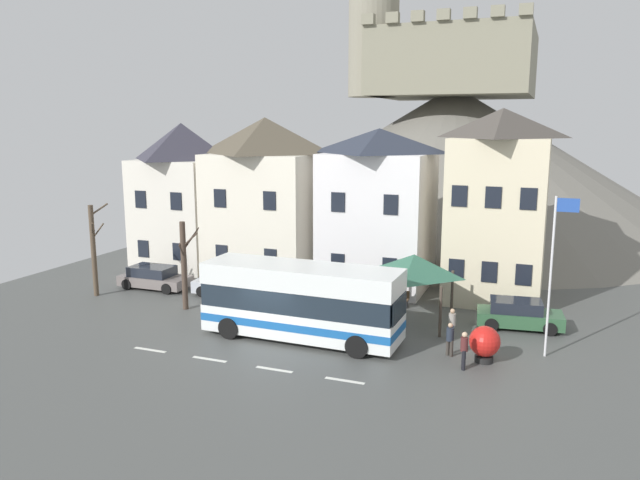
{
  "coord_description": "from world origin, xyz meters",
  "views": [
    {
      "loc": [
        11.55,
        -22.93,
        9.76
      ],
      "look_at": [
        0.9,
        4.67,
        4.07
      ],
      "focal_mm": 34.27,
      "sensor_mm": 36.0,
      "label": 1
    }
  ],
  "objects_px": {
    "flagpole": "(553,265)",
    "parked_car_01": "(154,277)",
    "townhouse_03": "(498,204)",
    "bare_tree_01": "(184,264)",
    "townhouse_01": "(266,198)",
    "hilltop_castle": "(451,154)",
    "transit_bus": "(302,302)",
    "bare_tree_00": "(94,249)",
    "pedestrian_00": "(464,349)",
    "public_bench": "(396,298)",
    "townhouse_00": "(184,197)",
    "pedestrian_01": "(452,322)",
    "pedestrian_02": "(450,338)",
    "townhouse_02": "(378,209)",
    "harbour_buoy": "(485,343)",
    "parked_car_02": "(229,284)",
    "bus_shelter": "(414,265)",
    "parked_car_00": "(518,314)"
  },
  "relations": [
    {
      "from": "flagpole",
      "to": "parked_car_01",
      "type": "bearing_deg",
      "value": 171.96
    },
    {
      "from": "townhouse_03",
      "to": "bare_tree_01",
      "type": "bearing_deg",
      "value": -150.22
    },
    {
      "from": "townhouse_01",
      "to": "bare_tree_01",
      "type": "bearing_deg",
      "value": -95.67
    },
    {
      "from": "hilltop_castle",
      "to": "transit_bus",
      "type": "distance_m",
      "value": 33.24
    },
    {
      "from": "transit_bus",
      "to": "bare_tree_00",
      "type": "bearing_deg",
      "value": 171.34
    },
    {
      "from": "parked_car_01",
      "to": "pedestrian_00",
      "type": "distance_m",
      "value": 19.95
    },
    {
      "from": "townhouse_01",
      "to": "public_bench",
      "type": "xyz_separation_m",
      "value": [
        9.5,
        -3.7,
        -4.58
      ]
    },
    {
      "from": "townhouse_01",
      "to": "pedestrian_00",
      "type": "bearing_deg",
      "value": -38.11
    },
    {
      "from": "townhouse_00",
      "to": "flagpole",
      "type": "bearing_deg",
      "value": -19.74
    },
    {
      "from": "transit_bus",
      "to": "parked_car_01",
      "type": "height_order",
      "value": "transit_bus"
    },
    {
      "from": "pedestrian_01",
      "to": "pedestrian_02",
      "type": "height_order",
      "value": "pedestrian_01"
    },
    {
      "from": "townhouse_02",
      "to": "pedestrian_02",
      "type": "relative_size",
      "value": 6.47
    },
    {
      "from": "flagpole",
      "to": "harbour_buoy",
      "type": "distance_m",
      "value": 4.28
    },
    {
      "from": "public_bench",
      "to": "pedestrian_01",
      "type": "bearing_deg",
      "value": -48.59
    },
    {
      "from": "flagpole",
      "to": "parked_car_02",
      "type": "bearing_deg",
      "value": 168.55
    },
    {
      "from": "parked_car_01",
      "to": "pedestrian_00",
      "type": "xyz_separation_m",
      "value": [
        19.09,
        -5.81,
        0.19
      ]
    },
    {
      "from": "bare_tree_01",
      "to": "bus_shelter",
      "type": "bearing_deg",
      "value": 10.55
    },
    {
      "from": "hilltop_castle",
      "to": "pedestrian_02",
      "type": "height_order",
      "value": "hilltop_castle"
    },
    {
      "from": "pedestrian_02",
      "to": "townhouse_03",
      "type": "bearing_deg",
      "value": 85.36
    },
    {
      "from": "pedestrian_00",
      "to": "harbour_buoy",
      "type": "relative_size",
      "value": 1.03
    },
    {
      "from": "townhouse_00",
      "to": "hilltop_castle",
      "type": "xyz_separation_m",
      "value": [
        14.09,
        22.65,
        2.05
      ]
    },
    {
      "from": "townhouse_02",
      "to": "bus_shelter",
      "type": "relative_size",
      "value": 2.63
    },
    {
      "from": "transit_bus",
      "to": "townhouse_02",
      "type": "bearing_deg",
      "value": 87.3
    },
    {
      "from": "townhouse_03",
      "to": "parked_car_02",
      "type": "height_order",
      "value": "townhouse_03"
    },
    {
      "from": "public_bench",
      "to": "bare_tree_00",
      "type": "xyz_separation_m",
      "value": [
        -16.56,
        -4.15,
        2.29
      ]
    },
    {
      "from": "transit_bus",
      "to": "pedestrian_01",
      "type": "bearing_deg",
      "value": 20.99
    },
    {
      "from": "bus_shelter",
      "to": "pedestrian_02",
      "type": "height_order",
      "value": "bus_shelter"
    },
    {
      "from": "parked_car_00",
      "to": "pedestrian_00",
      "type": "height_order",
      "value": "pedestrian_00"
    },
    {
      "from": "townhouse_03",
      "to": "townhouse_02",
      "type": "bearing_deg",
      "value": -176.27
    },
    {
      "from": "transit_bus",
      "to": "parked_car_01",
      "type": "bearing_deg",
      "value": 158.26
    },
    {
      "from": "townhouse_00",
      "to": "bare_tree_00",
      "type": "distance_m",
      "value": 8.13
    },
    {
      "from": "hilltop_castle",
      "to": "pedestrian_00",
      "type": "xyz_separation_m",
      "value": [
        6.2,
        -33.72,
        -6.09
      ]
    },
    {
      "from": "parked_car_02",
      "to": "flagpole",
      "type": "bearing_deg",
      "value": -16.76
    },
    {
      "from": "townhouse_00",
      "to": "bare_tree_00",
      "type": "relative_size",
      "value": 1.85
    },
    {
      "from": "bus_shelter",
      "to": "bare_tree_00",
      "type": "height_order",
      "value": "bare_tree_00"
    },
    {
      "from": "parked_car_00",
      "to": "pedestrian_01",
      "type": "xyz_separation_m",
      "value": [
        -2.72,
        -2.84,
        0.18
      ]
    },
    {
      "from": "parked_car_02",
      "to": "pedestrian_00",
      "type": "bearing_deg",
      "value": -28.79
    },
    {
      "from": "pedestrian_02",
      "to": "bare_tree_00",
      "type": "relative_size",
      "value": 0.28
    },
    {
      "from": "pedestrian_02",
      "to": "flagpole",
      "type": "bearing_deg",
      "value": 20.11
    },
    {
      "from": "pedestrian_01",
      "to": "harbour_buoy",
      "type": "distance_m",
      "value": 2.73
    },
    {
      "from": "townhouse_01",
      "to": "public_bench",
      "type": "height_order",
      "value": "townhouse_01"
    },
    {
      "from": "transit_bus",
      "to": "bare_tree_01",
      "type": "relative_size",
      "value": 1.96
    },
    {
      "from": "townhouse_03",
      "to": "transit_bus",
      "type": "relative_size",
      "value": 1.15
    },
    {
      "from": "bus_shelter",
      "to": "hilltop_castle",
      "type": "bearing_deg",
      "value": 95.92
    },
    {
      "from": "townhouse_02",
      "to": "hilltop_castle",
      "type": "height_order",
      "value": "hilltop_castle"
    },
    {
      "from": "townhouse_02",
      "to": "pedestrian_01",
      "type": "xyz_separation_m",
      "value": [
        5.78,
        -7.84,
        -3.88
      ]
    },
    {
      "from": "townhouse_00",
      "to": "bus_shelter",
      "type": "distance_m",
      "value": 18.18
    },
    {
      "from": "hilltop_castle",
      "to": "pedestrian_00",
      "type": "relative_size",
      "value": 27.92
    },
    {
      "from": "townhouse_01",
      "to": "townhouse_02",
      "type": "height_order",
      "value": "townhouse_01"
    },
    {
      "from": "hilltop_castle",
      "to": "parked_car_02",
      "type": "relative_size",
      "value": 10.6
    }
  ]
}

